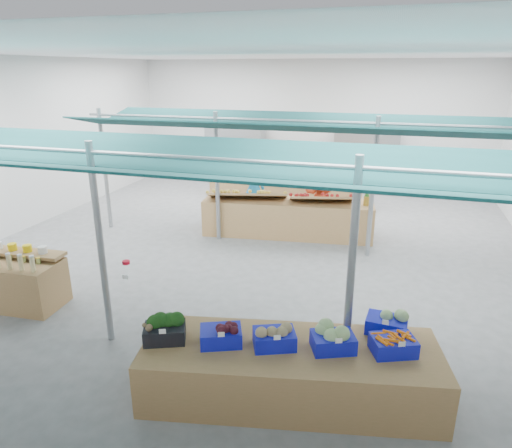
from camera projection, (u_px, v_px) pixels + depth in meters
The scene contains 24 objects.
floor at pixel (252, 251), 10.29m from camera, with size 13.00×13.00×0.00m, color slate.
hall at pixel (270, 125), 10.74m from camera, with size 13.00×13.00×13.00m.
pole_grid at pixel (263, 195), 7.92m from camera, with size 10.00×4.60×3.00m.
awnings at pixel (263, 139), 7.60m from camera, with size 9.50×7.08×0.30m.
back_shelving_left at pixel (235, 155), 16.09m from camera, with size 2.00×0.50×2.00m, color #B23F33.
back_shelving_right at pixel (365, 162), 14.85m from camera, with size 2.00×0.50×2.00m, color #B23F33.
bottle_shelf at pixel (11, 280), 7.87m from camera, with size 1.85×1.20×1.08m.
veg_counter at pixel (290, 371), 5.63m from camera, with size 3.61×1.20×0.70m, color olive.
fruit_counter at pixel (287, 218), 11.15m from camera, with size 4.07×0.97×0.87m, color olive.
far_counter at pixel (284, 187), 14.09m from camera, with size 4.69×0.94×0.84m, color olive.
crate_stack at pixel (340, 384), 5.44m from camera, with size 0.55×0.38×0.66m, color #1016B7.
vendor_left at pixel (254, 188), 12.35m from camera, with size 0.59×0.39×1.63m, color #1C80B9.
vendor_right at pixel (320, 193), 11.86m from camera, with size 0.79×0.62×1.63m, color #A82E14.
crate_broccoli at pixel (164, 329), 5.61m from camera, with size 0.60×0.52×0.35m.
crate_beets at pixel (221, 334), 5.55m from camera, with size 0.60×0.52×0.29m.
crate_celeriac at pixel (274, 336), 5.49m from camera, with size 0.60×0.52×0.31m.
crate_cabbage at pixel (333, 338), 5.42m from camera, with size 0.60×0.52×0.35m.
crate_carrots at pixel (393, 344), 5.38m from camera, with size 0.60×0.52×0.29m.
sparrow at pixel (148, 327), 5.48m from camera, with size 0.12×0.09×0.11m.
pole_ribbon at pixel (126, 264), 6.94m from camera, with size 0.12×0.12×0.28m.
apple_heap_yellow at pixel (248, 193), 11.02m from camera, with size 2.01×1.15×0.27m.
apple_heap_red at pixel (322, 197), 10.73m from camera, with size 1.63×1.05×0.27m.
pineapple at pixel (367, 198), 10.57m from camera, with size 0.14×0.14×0.39m.
crate_extra at pixel (387, 322), 5.79m from camera, with size 0.53×0.42×0.32m.
Camera 1 is at (2.85, -9.11, 3.90)m, focal length 32.00 mm.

